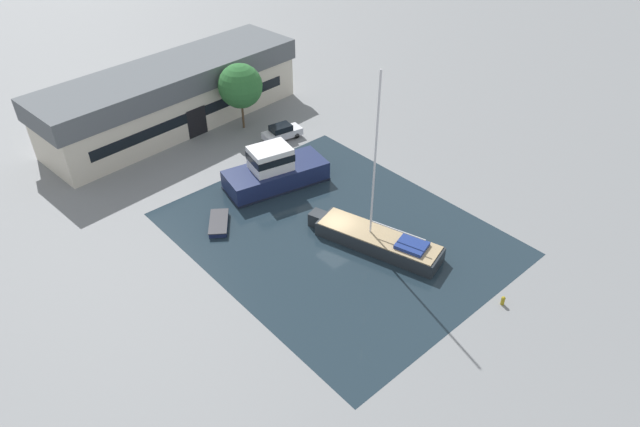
{
  "coord_description": "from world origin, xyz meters",
  "views": [
    {
      "loc": [
        -26.2,
        -27.33,
        30.21
      ],
      "look_at": [
        0.0,
        2.0,
        1.0
      ],
      "focal_mm": 32.0,
      "sensor_mm": 36.0,
      "label": 1
    }
  ],
  "objects": [
    {
      "name": "sailboat_moored",
      "position": [
        1.33,
        -3.47,
        0.75
      ],
      "size": [
        5.65,
        11.83,
        15.2
      ],
      "rotation": [
        0.0,
        0.0,
        0.29
      ],
      "color": "#23282D",
      "rests_on": "water_canal"
    },
    {
      "name": "mooring_bollard",
      "position": [
        3.42,
        -14.19,
        0.4
      ],
      "size": [
        0.3,
        0.3,
        0.75
      ],
      "color": "olive",
      "rests_on": "ground"
    },
    {
      "name": "parked_car",
      "position": [
        6.88,
        15.84,
        0.82
      ],
      "size": [
        4.46,
        2.31,
        1.65
      ],
      "rotation": [
        0.0,
        0.0,
        4.57
      ],
      "color": "silver",
      "rests_on": "ground"
    },
    {
      "name": "water_canal",
      "position": [
        0.0,
        0.0,
        0.0
      ],
      "size": [
        21.7,
        26.73,
        0.01
      ],
      "primitive_type": "cube",
      "color": "#1E2D38",
      "rests_on": "ground"
    },
    {
      "name": "motor_cruiser",
      "position": [
        0.81,
        9.33,
        1.49
      ],
      "size": [
        10.3,
        5.84,
        4.1
      ],
      "rotation": [
        0.0,
        0.0,
        1.36
      ],
      "color": "#19234C",
      "rests_on": "water_canal"
    },
    {
      "name": "warehouse_building",
      "position": [
        0.24,
        26.44,
        3.45
      ],
      "size": [
        30.35,
        10.62,
        6.82
      ],
      "rotation": [
        0.0,
        0.0,
        0.09
      ],
      "color": "beige",
      "rests_on": "ground"
    },
    {
      "name": "ground_plane",
      "position": [
        0.0,
        0.0,
        0.0
      ],
      "size": [
        440.0,
        440.0,
        0.0
      ],
      "primitive_type": "plane",
      "color": "gray"
    },
    {
      "name": "small_dinghy",
      "position": [
        -6.8,
        7.51,
        0.27
      ],
      "size": [
        3.4,
        3.8,
        0.52
      ],
      "rotation": [
        0.0,
        0.0,
        5.64
      ],
      "color": "#19234C",
      "rests_on": "water_canal"
    },
    {
      "name": "quay_tree_near_building",
      "position": [
        5.32,
        20.73,
        4.95
      ],
      "size": [
        4.77,
        4.77,
        7.34
      ],
      "color": "brown",
      "rests_on": "ground"
    }
  ]
}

